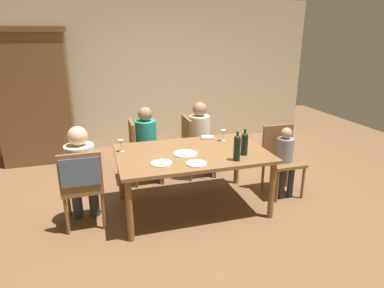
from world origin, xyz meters
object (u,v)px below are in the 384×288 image
(wine_bottle_dark_red, at_px, (237,147))
(chair_right_end, at_px, (281,155))
(person_man_bearded, at_px, (148,139))
(wine_bottle_tall_green, at_px, (244,143))
(chair_far_right, at_px, (194,142))
(dinner_plate_guest_right, at_px, (185,154))
(chair_far_left, at_px, (140,147))
(wine_glass_centre, at_px, (121,143))
(dinner_plate_host, at_px, (161,163))
(dinner_plate_guest_left, at_px, (196,163))
(person_child_small, at_px, (285,156))
(person_woman_host, at_px, (201,134))
(wine_glass_near_left, at_px, (223,133))
(armoire_cabinet, at_px, (34,97))
(chair_left_end, at_px, (82,180))
(person_man_guest, at_px, (81,169))
(dining_table, at_px, (192,158))

(wine_bottle_dark_red, bearing_deg, chair_right_end, 29.35)
(person_man_bearded, relative_size, wine_bottle_tall_green, 3.61)
(chair_far_right, distance_m, dinner_plate_guest_right, 1.10)
(chair_far_left, bearing_deg, wine_glass_centre, -24.37)
(dinner_plate_host, xyz_separation_m, dinner_plate_guest_right, (0.33, 0.21, 0.00))
(dinner_plate_guest_left, bearing_deg, chair_right_end, 19.42)
(person_child_small, bearing_deg, person_woman_host, -49.07)
(wine_glass_near_left, relative_size, dinner_plate_host, 0.64)
(chair_far_right, relative_size, wine_glass_centre, 6.17)
(wine_glass_centre, bearing_deg, person_woman_host, 29.59)
(armoire_cabinet, bearing_deg, dinner_plate_guest_left, -54.55)
(chair_left_end, relative_size, wine_bottle_tall_green, 2.99)
(person_woman_host, xyz_separation_m, dinner_plate_host, (-0.85, -1.22, 0.09))
(person_man_guest, bearing_deg, armoire_cabinet, 107.44)
(chair_far_right, relative_size, person_child_small, 0.98)
(chair_left_end, xyz_separation_m, wine_bottle_dark_red, (1.67, -0.28, 0.30))
(chair_left_end, xyz_separation_m, dinner_plate_guest_right, (1.17, 0.07, 0.15))
(person_woman_host, bearing_deg, person_man_bearded, -90.00)
(chair_right_end, height_order, dinner_plate_host, chair_right_end)
(chair_far_right, xyz_separation_m, wine_glass_centre, (-1.12, -0.70, 0.31))
(chair_far_left, xyz_separation_m, wine_bottle_dark_red, (0.88, -1.35, 0.36))
(chair_left_end, height_order, wine_glass_centre, chair_left_end)
(chair_right_end, relative_size, wine_glass_near_left, 6.17)
(armoire_cabinet, bearing_deg, chair_right_end, -34.41)
(wine_bottle_dark_red, xyz_separation_m, wine_glass_near_left, (0.12, 0.70, -0.05))
(person_child_small, bearing_deg, wine_bottle_dark_red, 23.50)
(chair_right_end, relative_size, dinner_plate_host, 3.96)
(dinner_plate_guest_left, bearing_deg, wine_bottle_dark_red, -2.46)
(chair_left_end, relative_size, wine_glass_centre, 6.17)
(person_woman_host, bearing_deg, wine_bottle_tall_green, 6.05)
(dinner_plate_guest_left, bearing_deg, wine_bottle_tall_green, 11.05)
(chair_far_left, bearing_deg, wine_glass_near_left, 56.91)
(chair_left_end, xyz_separation_m, dinner_plate_host, (0.84, -0.14, 0.15))
(person_child_small, relative_size, wine_bottle_dark_red, 2.80)
(chair_far_right, relative_size, dinner_plate_host, 3.96)
(wine_glass_centre, bearing_deg, dinner_plate_host, -53.94)
(dinner_plate_guest_left, bearing_deg, wine_glass_near_left, 49.41)
(wine_glass_centre, height_order, dinner_plate_guest_right, wine_glass_centre)
(person_child_small, bearing_deg, wine_bottle_tall_green, 18.43)
(chair_far_left, height_order, chair_right_end, same)
(chair_left_end, distance_m, person_man_guest, 0.17)
(dining_table, bearing_deg, wine_glass_centre, 162.67)
(chair_far_right, bearing_deg, chair_left_end, -55.87)
(person_woman_host, relative_size, person_child_small, 1.21)
(chair_left_end, relative_size, person_man_bearded, 0.83)
(armoire_cabinet, bearing_deg, wine_glass_near_left, -38.94)
(wine_glass_near_left, relative_size, dinner_plate_guest_left, 0.67)
(chair_left_end, distance_m, wine_bottle_tall_green, 1.85)
(person_child_small, bearing_deg, person_man_guest, -1.13)
(person_man_bearded, distance_m, wine_bottle_tall_green, 1.54)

